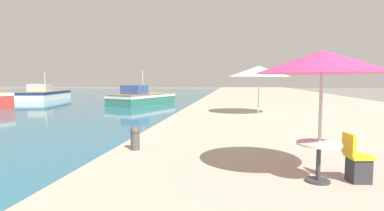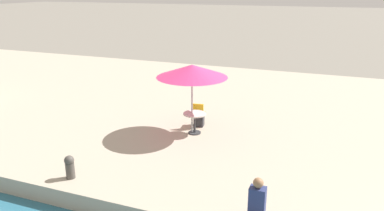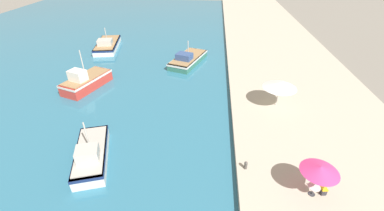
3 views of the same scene
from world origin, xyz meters
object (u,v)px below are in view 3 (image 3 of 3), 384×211
fishing_boat_far (188,59)px  fishing_boat_near (91,154)px  cafe_chair_left (323,190)px  cafe_umbrella_pink (320,169)px  mooring_bollard (246,165)px  cafe_umbrella_white (280,85)px  fishing_boat_mid (86,81)px  cafe_table (313,189)px  fishing_boat_distant (107,44)px

fishing_boat_far → fishing_boat_near: bearing=-86.3°
cafe_chair_left → cafe_umbrella_pink: bearing=-98.9°
fishing_boat_near → mooring_bollard: (11.99, -0.32, 0.13)m
cafe_umbrella_white → cafe_chair_left: bearing=-85.1°
fishing_boat_near → fishing_boat_mid: (-5.77, 11.92, 0.19)m
cafe_umbrella_pink → cafe_table: (-0.04, -0.11, -1.69)m
fishing_boat_mid → cafe_chair_left: fishing_boat_mid is taller
fishing_boat_distant → cafe_chair_left: (25.24, -27.89, 0.16)m
fishing_boat_distant → cafe_chair_left: fishing_boat_distant is taller
fishing_boat_far → cafe_chair_left: 25.37m
fishing_boat_far → cafe_umbrella_white: fishing_boat_far is taller
cafe_umbrella_pink → fishing_boat_far: bearing=115.1°
cafe_umbrella_white → mooring_bollard: size_ratio=5.15×
cafe_table → fishing_boat_distant: bearing=131.2°
fishing_boat_far → cafe_umbrella_pink: fishing_boat_far is taller
cafe_umbrella_pink → cafe_umbrella_white: (-0.27, 11.15, 0.15)m
fishing_boat_near → cafe_chair_left: 17.05m
fishing_boat_near → fishing_boat_mid: fishing_boat_mid is taller
cafe_umbrella_white → cafe_table: bearing=-88.8°
fishing_boat_far → cafe_table: fishing_boat_far is taller
fishing_boat_mid → cafe_umbrella_pink: 26.20m
fishing_boat_near → fishing_boat_distant: size_ratio=0.76×
fishing_boat_near → fishing_boat_mid: bearing=98.1°
fishing_boat_distant → cafe_chair_left: bearing=-58.4°
fishing_boat_far → cafe_umbrella_pink: bearing=-45.9°
fishing_boat_mid → cafe_chair_left: (22.67, -14.14, -0.09)m
fishing_boat_near → fishing_boat_distant: (-8.33, 25.67, -0.05)m
fishing_boat_distant → cafe_chair_left: 37.61m
fishing_boat_distant → fishing_boat_mid: bearing=-89.9°
cafe_umbrella_pink → fishing_boat_mid: bearing=147.3°
cafe_umbrella_white → cafe_table: cafe_umbrella_white is taller
mooring_bollard → cafe_table: bearing=-25.4°
cafe_table → cafe_chair_left: cafe_chair_left is taller
fishing_boat_distant → cafe_table: (24.52, -27.99, 0.37)m
fishing_boat_mid → fishing_boat_distant: size_ratio=0.77×
fishing_boat_mid → cafe_table: fishing_boat_mid is taller
cafe_table → cafe_chair_left: 0.75m
cafe_umbrella_pink → cafe_umbrella_white: bearing=91.4°
fishing_boat_distant → cafe_umbrella_white: bearing=-45.1°
cafe_umbrella_pink → mooring_bollard: cafe_umbrella_pink is taller
fishing_boat_near → cafe_table: (16.19, -2.31, 0.31)m
fishing_boat_mid → cafe_umbrella_pink: fishing_boat_mid is taller
fishing_boat_far → cafe_chair_left: size_ratio=8.88×
cafe_umbrella_white → fishing_boat_distant: bearing=145.5°
fishing_boat_near → cafe_chair_left: bearing=-25.2°
fishing_boat_mid → fishing_boat_far: size_ratio=0.83×
fishing_boat_near → cafe_chair_left: fishing_boat_near is taller
fishing_boat_far → cafe_umbrella_white: size_ratio=2.40×
fishing_boat_near → cafe_umbrella_white: size_ratio=1.96×
fishing_boat_far → fishing_boat_mid: bearing=-124.0°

